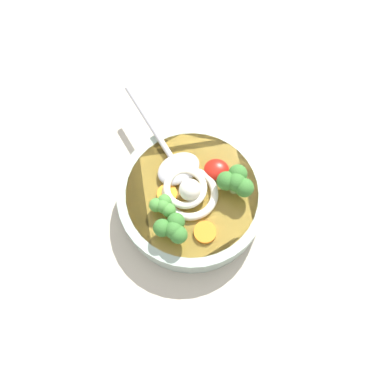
{
  "coord_description": "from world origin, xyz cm",
  "views": [
    {
      "loc": [
        -5.15,
        16.01,
        58.43
      ],
      "look_at": [
        -0.89,
        -2.67,
        7.36
      ],
      "focal_mm": 38.04,
      "sensor_mm": 36.0,
      "label": 1
    }
  ],
  "objects": [
    {
      "name": "table_slab",
      "position": [
        0.0,
        0.0,
        1.41
      ],
      "size": [
        114.16,
        114.16,
        2.81
      ],
      "primitive_type": "cube",
      "color": "#BCB29E",
      "rests_on": "ground"
    },
    {
      "name": "soup_bowl",
      "position": [
        -0.89,
        -2.67,
        5.16
      ],
      "size": [
        20.33,
        20.33,
        4.54
      ],
      "color": "#9EB2A3",
      "rests_on": "table_slab"
    },
    {
      "name": "noodle_pile",
      "position": [
        -0.59,
        -2.31,
        8.4
      ],
      "size": [
        8.31,
        8.15,
        3.34
      ],
      "color": "silver",
      "rests_on": "soup_bowl"
    },
    {
      "name": "soup_spoon",
      "position": [
        2.52,
        -6.26,
        8.16
      ],
      "size": [
        14.3,
        14.82,
        1.6
      ],
      "rotation": [
        0.0,
        0.0,
        5.47
      ],
      "color": "#B7B7BC",
      "rests_on": "soup_bowl"
    },
    {
      "name": "chili_sauce_dollop",
      "position": [
        -3.47,
        -6.3,
        8.13
      ],
      "size": [
        3.44,
        3.1,
        1.55
      ],
      "primitive_type": "ellipsoid",
      "color": "#B2190F",
      "rests_on": "soup_bowl"
    },
    {
      "name": "broccoli_floret_beside_chili",
      "position": [
        2.15,
        0.59,
        9.14
      ],
      "size": [
        3.6,
        3.1,
        2.85
      ],
      "color": "#7A9E60",
      "rests_on": "soup_bowl"
    },
    {
      "name": "broccoli_floret_center",
      "position": [
        -6.31,
        -4.46,
        9.81
      ],
      "size": [
        4.96,
        4.27,
        3.92
      ],
      "color": "#7A9E60",
      "rests_on": "soup_bowl"
    },
    {
      "name": "broccoli_floret_front",
      "position": [
        0.37,
        3.43,
        9.58
      ],
      "size": [
        4.5,
        3.87,
        3.55
      ],
      "color": "#7A9E60",
      "rests_on": "soup_bowl"
    },
    {
      "name": "carrot_slice_near_spoon",
      "position": [
        2.26,
        -1.54,
        7.66
      ],
      "size": [
        2.72,
        2.72,
        0.6
      ],
      "primitive_type": "cylinder",
      "color": "orange",
      "rests_on": "soup_bowl"
    },
    {
      "name": "carrot_slice_extra_b",
      "position": [
        -3.78,
        2.45,
        7.67
      ],
      "size": [
        2.94,
        2.94,
        0.62
      ],
      "primitive_type": "cylinder",
      "color": "orange",
      "rests_on": "soup_bowl"
    }
  ]
}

